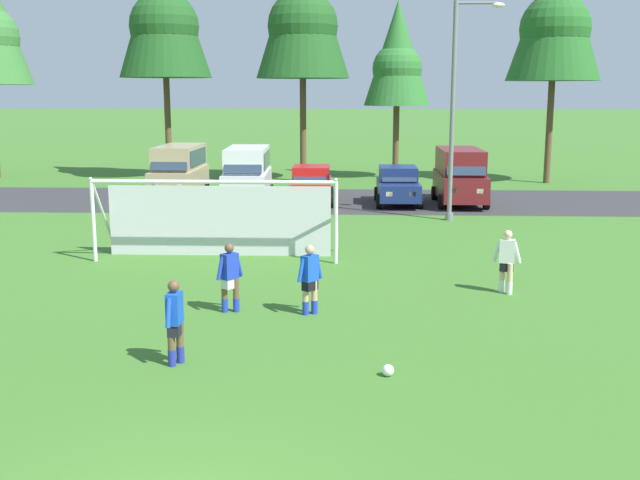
# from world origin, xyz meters

# --- Properties ---
(ground_plane) EXTENTS (400.00, 400.00, 0.00)m
(ground_plane) POSITION_xyz_m (0.00, 15.00, 0.00)
(ground_plane) COLOR #3D7028
(parking_lot_strip) EXTENTS (52.00, 8.40, 0.01)m
(parking_lot_strip) POSITION_xyz_m (0.00, 27.77, 0.00)
(parking_lot_strip) COLOR #333335
(parking_lot_strip) RESTS_ON ground
(soccer_ball) EXTENTS (0.22, 0.22, 0.22)m
(soccer_ball) POSITION_xyz_m (2.84, 5.20, 0.11)
(soccer_ball) COLOR white
(soccer_ball) RESTS_ON ground
(soccer_goal) EXTENTS (7.44, 1.97, 2.57)m
(soccer_goal) POSITION_xyz_m (-2.01, 15.15, 1.29)
(soccer_goal) COLOR white
(soccer_goal) RESTS_ON ground
(player_striker_near) EXTENTS (0.27, 0.73, 1.64)m
(player_striker_near) POSITION_xyz_m (-1.14, 5.63, 0.82)
(player_striker_near) COLOR brown
(player_striker_near) RESTS_ON ground
(player_midfield_center) EXTENTS (0.60, 0.57, 1.64)m
(player_midfield_center) POSITION_xyz_m (1.19, 9.04, 0.82)
(player_midfield_center) COLOR tan
(player_midfield_center) RESTS_ON ground
(player_defender_far) EXTENTS (0.59, 0.57, 1.64)m
(player_defender_far) POSITION_xyz_m (-0.68, 9.15, 0.82)
(player_defender_far) COLOR brown
(player_defender_far) RESTS_ON ground
(player_winger_left) EXTENTS (0.71, 0.36, 1.64)m
(player_winger_left) POSITION_xyz_m (6.09, 11.16, 0.82)
(player_winger_left) COLOR beige
(player_winger_left) RESTS_ON ground
(parked_car_slot_far_left) EXTENTS (2.23, 4.81, 2.52)m
(parked_car_slot_far_left) POSITION_xyz_m (-6.26, 28.36, 1.34)
(parked_car_slot_far_left) COLOR tan
(parked_car_slot_far_left) RESTS_ON ground
(parked_car_slot_left) EXTENTS (2.35, 4.88, 2.52)m
(parked_car_slot_left) POSITION_xyz_m (-2.81, 27.24, 1.34)
(parked_car_slot_left) COLOR silver
(parked_car_slot_left) RESTS_ON ground
(parked_car_slot_center_left) EXTENTS (2.12, 4.25, 1.72)m
(parked_car_slot_center_left) POSITION_xyz_m (0.20, 26.75, 0.88)
(parked_car_slot_center_left) COLOR red
(parked_car_slot_center_left) RESTS_ON ground
(parked_car_slot_center) EXTENTS (2.07, 4.22, 1.72)m
(parked_car_slot_center) POSITION_xyz_m (4.16, 26.68, 0.88)
(parked_car_slot_center) COLOR navy
(parked_car_slot_center) RESTS_ON ground
(parked_car_slot_center_right) EXTENTS (2.21, 4.80, 2.52)m
(parked_car_slot_center_right) POSITION_xyz_m (6.97, 26.87, 1.34)
(parked_car_slot_center_right) COLOR maroon
(parked_car_slot_center_right) RESTS_ON ground
(tree_mid_left) EXTENTS (5.26, 5.26, 14.03)m
(tree_mid_left) POSITION_xyz_m (-8.75, 36.55, 9.66)
(tree_mid_left) COLOR brown
(tree_mid_left) RESTS_ON ground
(tree_center_back) EXTENTS (5.21, 5.21, 13.88)m
(tree_center_back) POSITION_xyz_m (-0.77, 35.54, 9.56)
(tree_center_back) COLOR brown
(tree_center_back) RESTS_ON ground
(tree_mid_right) EXTENTS (3.83, 3.83, 10.22)m
(tree_mid_right) POSITION_xyz_m (4.58, 37.30, 7.02)
(tree_mid_right) COLOR brown
(tree_mid_right) RESTS_ON ground
(tree_right_edge) EXTENTS (5.08, 5.08, 13.54)m
(tree_right_edge) POSITION_xyz_m (12.98, 35.38, 9.32)
(tree_right_edge) COLOR brown
(tree_right_edge) RESTS_ON ground
(street_lamp) EXTENTS (2.00, 0.32, 8.47)m
(street_lamp) POSITION_xyz_m (6.15, 22.41, 4.38)
(street_lamp) COLOR slate
(street_lamp) RESTS_ON ground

